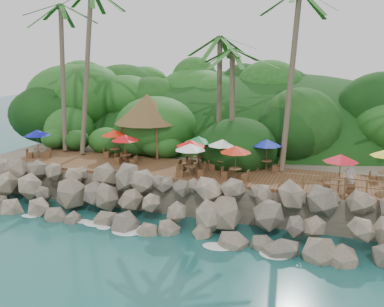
% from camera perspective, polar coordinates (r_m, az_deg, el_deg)
% --- Properties ---
extents(ground, '(140.00, 140.00, 0.00)m').
position_cam_1_polar(ground, '(24.30, -4.88, -10.82)').
color(ground, '#19514F').
rests_on(ground, ground).
extents(land_base, '(32.00, 25.20, 2.10)m').
position_cam_1_polar(land_base, '(38.38, 5.06, -0.32)').
color(land_base, gray).
rests_on(land_base, ground).
extents(jungle_hill, '(44.80, 28.00, 15.40)m').
position_cam_1_polar(jungle_hill, '(45.74, 7.44, 0.40)').
color(jungle_hill, '#143811').
rests_on(jungle_hill, ground).
extents(seawall, '(29.00, 4.00, 2.30)m').
position_cam_1_polar(seawall, '(25.58, -3.06, -6.79)').
color(seawall, gray).
rests_on(seawall, ground).
extents(terrace, '(26.00, 5.00, 0.20)m').
position_cam_1_polar(terrace, '(28.83, 0.00, -2.33)').
color(terrace, brown).
rests_on(terrace, land_base).
extents(jungle_foliage, '(44.00, 16.00, 12.00)m').
position_cam_1_polar(jungle_foliage, '(37.70, 4.64, -2.20)').
color(jungle_foliage, '#143811').
rests_on(jungle_foliage, ground).
extents(foam_line, '(25.20, 0.80, 0.06)m').
position_cam_1_polar(foam_line, '(24.54, -4.59, -10.50)').
color(foam_line, white).
rests_on(foam_line, ground).
extents(palms, '(32.56, 7.32, 13.62)m').
position_cam_1_polar(palms, '(30.39, 2.56, 17.77)').
color(palms, brown).
rests_on(palms, ground).
extents(palapa, '(4.95, 4.95, 4.60)m').
position_cam_1_polar(palapa, '(32.92, -5.91, 5.86)').
color(palapa, brown).
rests_on(palapa, ground).
extents(dining_clusters, '(25.54, 4.90, 2.10)m').
position_cam_1_polar(dining_clusters, '(28.06, 1.43, 1.12)').
color(dining_clusters, brown).
rests_on(dining_clusters, terrace).
extents(railing, '(6.10, 0.10, 1.00)m').
position_cam_1_polar(railing, '(24.79, 18.19, -3.81)').
color(railing, brown).
rests_on(railing, terrace).
extents(waiter, '(0.68, 0.57, 1.59)m').
position_cam_1_polar(waiter, '(25.95, 20.02, -2.78)').
color(waiter, white).
rests_on(waiter, terrace).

